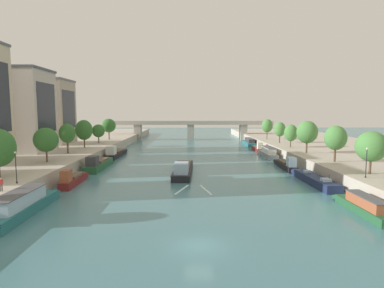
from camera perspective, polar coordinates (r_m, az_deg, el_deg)
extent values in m
plane|color=#42757F|center=(28.91, 1.32, -18.23)|extent=(400.00, 400.00, 0.00)
cube|color=#B7AD9E|center=(90.83, -26.09, -1.28)|extent=(36.00, 170.00, 2.58)
cube|color=#B7AD9E|center=(91.65, 25.84, -1.21)|extent=(36.00, 170.00, 2.58)
cube|color=black|center=(60.07, -1.61, -4.86)|extent=(3.92, 17.07, 1.07)
cube|color=black|center=(68.73, -1.17, -3.38)|extent=(3.09, 1.36, 0.90)
cube|color=black|center=(59.97, -1.61, -4.33)|extent=(3.99, 17.08, 0.06)
cube|color=#9EBCD6|center=(54.14, -1.97, -4.43)|extent=(2.54, 3.49, 1.85)
cube|color=black|center=(55.76, -1.86, -3.83)|extent=(1.92, 0.11, 0.52)
cube|color=brown|center=(61.59, -1.51, -3.85)|extent=(2.87, 8.91, 0.36)
cylinder|color=#232328|center=(54.84, -1.42, -4.69)|extent=(0.07, 0.07, 1.10)
cube|color=silver|center=(47.70, 2.50, -8.37)|extent=(1.75, 5.92, 0.03)
cube|color=silver|center=(47.79, -1.86, -8.34)|extent=(2.24, 5.80, 0.03)
cube|color=#23666B|center=(41.49, -28.63, -10.50)|extent=(2.91, 13.10, 1.19)
cube|color=#23666B|center=(47.45, -24.77, -8.14)|extent=(2.69, 1.27, 0.96)
cube|color=#23666B|center=(41.33, -28.68, -9.67)|extent=(2.96, 13.10, 0.06)
cube|color=#9EBCD6|center=(40.57, -29.17, -8.84)|extent=(2.37, 8.39, 1.50)
cube|color=#4C4C51|center=(40.39, -29.22, -7.75)|extent=(2.54, 8.64, 0.08)
cylinder|color=#232328|center=(37.68, -30.94, -10.36)|extent=(0.07, 0.07, 1.10)
cube|color=maroon|center=(54.44, -20.90, -6.38)|extent=(1.98, 9.18, 1.10)
cube|color=maroon|center=(58.99, -19.37, -5.28)|extent=(1.69, 1.28, 0.92)
cube|color=maroon|center=(54.32, -20.92, -5.78)|extent=(2.01, 9.18, 0.06)
cube|color=#9E5133|center=(51.27, -22.08, -5.45)|extent=(1.36, 1.86, 1.82)
cube|color=black|center=(52.07, -21.75, -4.96)|extent=(1.05, 0.06, 0.51)
cube|color=brown|center=(55.12, -20.63, -5.38)|extent=(1.48, 4.78, 0.36)
cylinder|color=#232328|center=(51.59, -21.65, -5.77)|extent=(0.07, 0.07, 1.10)
cube|color=#235633|center=(67.98, -16.70, -3.74)|extent=(2.79, 13.20, 1.29)
cube|color=#235633|center=(74.58, -15.28, -2.75)|extent=(2.54, 1.29, 1.01)
cube|color=#235633|center=(67.88, -16.72, -3.18)|extent=(2.84, 13.20, 0.06)
cube|color=#38383D|center=(63.48, -17.82, -2.97)|extent=(2.02, 2.65, 1.82)
cube|color=black|center=(64.70, -17.49, -2.55)|extent=(1.60, 0.05, 0.51)
cube|color=brown|center=(69.10, -16.43, -2.83)|extent=(2.14, 6.87, 0.36)
cylinder|color=#232328|center=(63.92, -17.33, -3.23)|extent=(0.07, 0.07, 1.10)
cube|color=black|center=(84.17, -13.74, -1.86)|extent=(2.99, 13.65, 1.16)
cube|color=black|center=(91.02, -12.61, -1.17)|extent=(2.52, 1.31, 0.95)
cube|color=black|center=(84.09, -13.75, -1.44)|extent=(3.04, 13.65, 0.06)
cube|color=white|center=(79.54, -14.60, -1.11)|extent=(2.04, 2.77, 2.08)
cube|color=black|center=(80.81, -14.35, -0.77)|extent=(1.57, 0.07, 0.58)
cube|color=brown|center=(85.37, -13.52, -1.19)|extent=(2.23, 7.11, 0.36)
cylinder|color=#232328|center=(80.01, -14.22, -1.41)|extent=(0.07, 0.07, 1.10)
cube|color=#235633|center=(42.11, 28.99, -10.48)|extent=(2.14, 9.82, 0.91)
cube|color=#235633|center=(46.51, 25.71, -8.68)|extent=(1.95, 1.22, 0.81)
cube|color=#235633|center=(41.98, 29.02, -9.85)|extent=(2.18, 9.82, 0.06)
cube|color=#9E5133|center=(41.42, 29.41, -9.23)|extent=(1.73, 6.29, 1.13)
cube|color=#4C4C51|center=(41.27, 29.45, -8.41)|extent=(1.86, 6.48, 0.08)
cylinder|color=#232328|center=(39.58, 31.62, -10.06)|extent=(0.07, 0.07, 1.10)
cube|color=#1E284C|center=(55.11, 21.59, -6.20)|extent=(2.81, 13.58, 1.21)
cube|color=#1E284C|center=(61.51, 18.90, -4.74)|extent=(2.31, 1.32, 0.97)
cube|color=#1E284C|center=(54.99, 21.61, -5.55)|extent=(2.86, 13.59, 0.06)
cube|color=#9EBCD6|center=(57.62, 20.42, -4.76)|extent=(1.22, 0.94, 0.40)
cube|color=#9EBCD6|center=(51.58, 23.34, -6.06)|extent=(1.35, 1.14, 0.48)
cylinder|color=#232328|center=(51.43, 23.85, -5.76)|extent=(0.07, 0.07, 1.10)
cube|color=black|center=(67.87, 16.79, -3.87)|extent=(2.17, 11.05, 1.03)
cube|color=black|center=(73.41, 15.52, -3.02)|extent=(1.88, 1.26, 0.88)
cube|color=black|center=(67.78, 16.81, -3.42)|extent=(2.21, 11.05, 0.06)
cube|color=#9EBCD6|center=(64.10, 17.77, -3.14)|extent=(1.51, 2.23, 1.80)
cube|color=black|center=(65.10, 17.48, -2.75)|extent=(1.17, 0.05, 0.51)
cube|color=brown|center=(68.79, 16.55, -3.10)|extent=(1.64, 5.75, 0.36)
cylinder|color=#232328|center=(64.65, 17.89, -3.38)|extent=(0.07, 0.07, 1.10)
cube|color=gray|center=(82.78, 13.77, -1.98)|extent=(2.48, 11.40, 1.17)
cube|color=gray|center=(88.58, 12.81, -1.37)|extent=(2.32, 1.25, 0.95)
cube|color=gray|center=(82.70, 13.78, -1.56)|extent=(2.53, 11.40, 0.06)
cube|color=white|center=(82.06, 13.89, -1.09)|extent=(2.02, 7.30, 1.46)
cube|color=#4C4C51|center=(81.97, 13.90, -0.55)|extent=(2.17, 7.52, 0.08)
cylinder|color=#232328|center=(79.44, 14.65, -1.47)|extent=(0.07, 0.07, 1.10)
cube|color=maroon|center=(95.26, 11.94, -0.98)|extent=(2.04, 9.08, 0.93)
cube|color=maroon|center=(100.00, 11.37, -0.59)|extent=(1.83, 1.23, 0.83)
cube|color=maroon|center=(95.20, 11.94, -0.69)|extent=(2.07, 9.08, 0.06)
cube|color=beige|center=(92.10, 12.34, -0.30)|extent=(1.46, 1.83, 1.91)
cube|color=black|center=(92.96, 12.23, -0.06)|extent=(1.14, 0.05, 0.53)
cube|color=brown|center=(96.06, 11.83, -0.50)|extent=(1.55, 4.73, 0.36)
cylinder|color=#232328|center=(92.56, 12.46, -0.52)|extent=(0.07, 0.07, 1.10)
cube|color=#23666B|center=(110.68, 10.42, 0.08)|extent=(2.66, 14.01, 1.18)
cube|color=#23666B|center=(117.86, 9.80, 0.50)|extent=(2.31, 1.29, 0.96)
cube|color=#23666B|center=(110.62, 10.43, 0.39)|extent=(2.71, 14.01, 0.06)
cube|color=#38383D|center=(109.88, 10.50, 0.68)|extent=(2.13, 8.97, 1.19)
cube|color=#4C4C51|center=(109.82, 10.50, 1.02)|extent=(2.28, 9.24, 0.08)
cylinder|color=#232328|center=(106.53, 11.01, 0.48)|extent=(0.07, 0.07, 1.10)
cylinder|color=brown|center=(62.97, -25.11, -1.71)|extent=(0.31, 0.31, 2.89)
ellipsoid|color=#336B2D|center=(62.69, -25.22, 0.71)|extent=(4.35, 4.35, 4.43)
cylinder|color=brown|center=(74.14, -21.84, -0.32)|extent=(0.37, 0.37, 3.31)
ellipsoid|color=#336B2D|center=(73.90, -21.92, 1.84)|extent=(3.49, 3.49, 4.22)
cylinder|color=brown|center=(84.79, -19.14, 0.45)|extent=(0.32, 0.32, 3.09)
ellipsoid|color=#336B2D|center=(84.57, -19.20, 2.45)|extent=(4.30, 4.30, 5.17)
cylinder|color=brown|center=(95.67, -16.74, 0.95)|extent=(0.34, 0.34, 2.52)
ellipsoid|color=#336B2D|center=(95.50, -16.79, 2.33)|extent=(3.66, 3.66, 3.79)
cylinder|color=brown|center=(106.11, -14.98, 1.71)|extent=(0.34, 0.34, 3.37)
ellipsoid|color=#336B2D|center=(105.94, -15.02, 3.29)|extent=(4.50, 4.50, 4.53)
cylinder|color=brown|center=(53.44, 29.88, -3.24)|extent=(0.35, 0.35, 2.88)
ellipsoid|color=#4C8942|center=(53.12, 30.03, -0.39)|extent=(4.46, 4.46, 4.50)
cylinder|color=brown|center=(63.04, 24.73, -1.54)|extent=(0.38, 0.38, 3.21)
ellipsoid|color=#4C8942|center=(62.76, 24.84, 1.04)|extent=(3.96, 3.96, 4.51)
cylinder|color=brown|center=(73.79, 20.28, -0.29)|extent=(0.38, 0.38, 3.31)
ellipsoid|color=#4C8942|center=(73.54, 20.37, 2.06)|extent=(4.55, 4.55, 5.00)
cylinder|color=brown|center=(84.13, 17.63, 0.27)|extent=(0.26, 0.26, 2.56)
ellipsoid|color=#4C8942|center=(83.93, 17.68, 1.95)|extent=(3.38, 3.38, 4.35)
cylinder|color=brown|center=(95.44, 15.76, 1.06)|extent=(0.33, 0.33, 2.84)
ellipsoid|color=#4C8942|center=(95.26, 15.81, 2.61)|extent=(3.32, 3.32, 4.24)
cylinder|color=brown|center=(106.66, 13.58, 1.73)|extent=(0.24, 0.24, 3.25)
ellipsoid|color=#4C8942|center=(106.49, 13.62, 3.26)|extent=(3.64, 3.64, 4.44)
cylinder|color=black|center=(46.21, -29.57, -3.93)|extent=(0.11, 0.11, 3.87)
sphere|color=#EAE5C6|center=(45.93, -29.71, -1.38)|extent=(0.28, 0.28, 0.28)
cylinder|color=black|center=(46.54, -29.46, -6.16)|extent=(0.22, 0.22, 0.20)
cylinder|color=black|center=(49.91, 29.33, -3.18)|extent=(0.11, 0.11, 3.97)
sphere|color=#EAE5C6|center=(49.65, 29.45, -0.76)|extent=(0.28, 0.28, 0.28)
cylinder|color=black|center=(50.22, 29.22, -5.30)|extent=(0.22, 0.22, 0.20)
cube|color=#BCB2A8|center=(82.47, -30.11, 5.17)|extent=(15.81, 11.34, 18.46)
cube|color=#4C515B|center=(83.00, -30.46, 11.72)|extent=(16.28, 11.68, 0.50)
cube|color=#232833|center=(78.90, -25.09, 6.08)|extent=(0.04, 9.07, 11.08)
cube|color=#A89989|center=(98.28, -25.03, 5.24)|extent=(12.52, 11.55, 17.83)
cube|color=slate|center=(98.67, -25.27, 10.57)|extent=(12.89, 11.89, 0.50)
cube|color=#232833|center=(95.87, -21.61, 5.91)|extent=(0.04, 9.24, 10.70)
cube|color=#9E998E|center=(129.04, -0.25, 3.70)|extent=(67.87, 4.40, 0.60)
cube|color=#9E998E|center=(127.02, -0.24, 4.01)|extent=(67.87, 0.30, 0.90)
cube|color=#9E998E|center=(131.01, -0.25, 4.07)|extent=(67.87, 0.30, 0.90)
cube|color=#9E998E|center=(130.92, -9.90, 2.13)|extent=(2.80, 3.60, 6.34)
cube|color=#9E998E|center=(129.23, -0.24, 2.17)|extent=(2.80, 3.60, 6.34)
cube|color=#9E998E|center=(131.24, 9.38, 2.15)|extent=(2.80, 3.60, 6.34)
cylinder|color=#473D33|center=(42.78, -31.75, -6.87)|extent=(0.13, 0.13, 0.84)
cylinder|color=#473D33|center=(42.83, -31.49, -6.84)|extent=(0.13, 0.13, 0.84)
cube|color=#DB3838|center=(42.67, -31.67, -5.94)|extent=(0.37, 0.39, 0.56)
sphere|color=beige|center=(42.59, -31.70, -5.41)|extent=(0.21, 0.21, 0.21)
cylinder|color=#DB3838|center=(42.73, -31.39, -5.90)|extent=(0.09, 0.09, 0.54)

